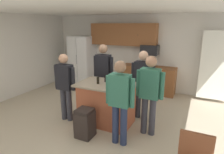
{
  "coord_description": "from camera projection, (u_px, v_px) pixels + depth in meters",
  "views": [
    {
      "loc": [
        2.18,
        -3.73,
        2.26
      ],
      "look_at": [
        0.3,
        0.23,
        1.05
      ],
      "focal_mm": 30.62,
      "sensor_mm": 36.0,
      "label": 1
    }
  ],
  "objects": [
    {
      "name": "floor",
      "position": [
        97.0,
        118.0,
        4.75
      ],
      "size": [
        7.04,
        7.04,
        0.0
      ],
      "primitive_type": "plane",
      "color": "#B7A88E",
      "rests_on": "ground"
    },
    {
      "name": "ceiling",
      "position": [
        95.0,
        8.0,
        4.06
      ],
      "size": [
        7.04,
        7.04,
        0.0
      ],
      "primitive_type": "plane",
      "color": "white"
    },
    {
      "name": "back_wall",
      "position": [
        135.0,
        52.0,
        6.84
      ],
      "size": [
        6.4,
        0.1,
        2.6
      ],
      "primitive_type": "cube",
      "color": "silver",
      "rests_on": "ground"
    },
    {
      "name": "side_wall_left",
      "position": [
        4.0,
        58.0,
        5.73
      ],
      "size": [
        0.1,
        5.6,
        2.6
      ],
      "primitive_type": "cube",
      "color": "silver",
      "rests_on": "ground"
    },
    {
      "name": "french_door_window_panel",
      "position": [
        217.0,
        66.0,
        5.47
      ],
      "size": [
        0.9,
        0.06,
        2.0
      ],
      "primitive_type": "cube",
      "color": "white",
      "rests_on": "ground"
    },
    {
      "name": "cabinet_run_upper",
      "position": [
        123.0,
        34.0,
        6.67
      ],
      "size": [
        2.4,
        0.38,
        0.75
      ],
      "color": "brown"
    },
    {
      "name": "cabinet_run_lower",
      "position": [
        148.0,
        79.0,
        6.54
      ],
      "size": [
        1.8,
        0.63,
        0.9
      ],
      "color": "brown",
      "rests_on": "ground"
    },
    {
      "name": "refrigerator",
      "position": [
        82.0,
        60.0,
        7.41
      ],
      "size": [
        0.86,
        0.76,
        1.84
      ],
      "color": "white",
      "rests_on": "ground"
    },
    {
      "name": "microwave_over_range",
      "position": [
        150.0,
        50.0,
        6.29
      ],
      "size": [
        0.56,
        0.4,
        0.32
      ],
      "primitive_type": "cube",
      "color": "black"
    },
    {
      "name": "kitchen_island",
      "position": [
        106.0,
        103.0,
        4.44
      ],
      "size": [
        1.32,
        0.87,
        0.97
      ],
      "color": "#AD5638",
      "rests_on": "ground"
    },
    {
      "name": "person_host_foreground",
      "position": [
        142.0,
        81.0,
        4.55
      ],
      "size": [
        0.57,
        0.22,
        1.68
      ],
      "rotation": [
        0.0,
        0.0,
        -2.42
      ],
      "color": "#383842",
      "rests_on": "ground"
    },
    {
      "name": "person_guest_right",
      "position": [
        120.0,
        98.0,
        3.52
      ],
      "size": [
        0.57,
        0.22,
        1.65
      ],
      "rotation": [
        0.0,
        0.0,
        2.33
      ],
      "color": "#232D4C",
      "rests_on": "ground"
    },
    {
      "name": "person_guest_by_door",
      "position": [
        103.0,
        72.0,
        5.09
      ],
      "size": [
        0.57,
        0.23,
        1.77
      ],
      "rotation": [
        0.0,
        0.0,
        -1.0
      ],
      "color": "#232D4C",
      "rests_on": "ground"
    },
    {
      "name": "person_elder_center",
      "position": [
        65.0,
        83.0,
        4.46
      ],
      "size": [
        0.57,
        0.22,
        1.62
      ],
      "rotation": [
        0.0,
        0.0,
        0.29
      ],
      "color": "#383842",
      "rests_on": "ground"
    },
    {
      "name": "person_guest_left",
      "position": [
        150.0,
        91.0,
        3.85
      ],
      "size": [
        0.57,
        0.22,
        1.68
      ],
      "rotation": [
        0.0,
        0.0,
        3.09
      ],
      "color": "#383842",
      "rests_on": "ground"
    },
    {
      "name": "glass_short_whisky",
      "position": [
        98.0,
        81.0,
        4.29
      ],
      "size": [
        0.06,
        0.06,
        0.15
      ],
      "color": "black",
      "rests_on": "kitchen_island"
    },
    {
      "name": "glass_stout_tall",
      "position": [
        113.0,
        79.0,
        4.41
      ],
      "size": [
        0.08,
        0.08,
        0.16
      ],
      "color": "black",
      "rests_on": "kitchen_island"
    },
    {
      "name": "glass_dark_ale",
      "position": [
        106.0,
        79.0,
        4.45
      ],
      "size": [
        0.08,
        0.08,
        0.14
      ],
      "color": "black",
      "rests_on": "kitchen_island"
    },
    {
      "name": "trash_bin",
      "position": [
        85.0,
        123.0,
        3.92
      ],
      "size": [
        0.34,
        0.34,
        0.61
      ],
      "color": "black",
      "rests_on": "ground"
    }
  ]
}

